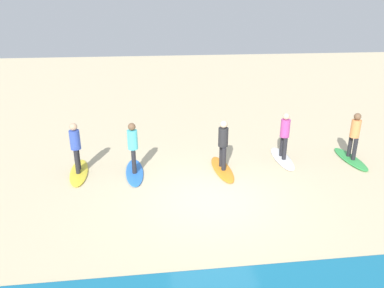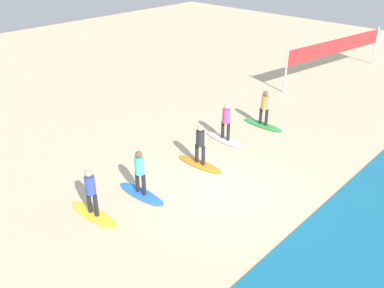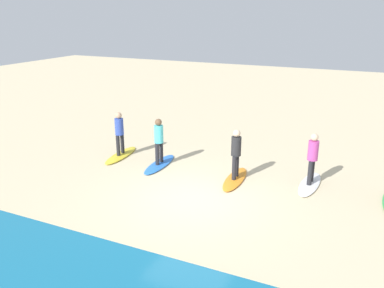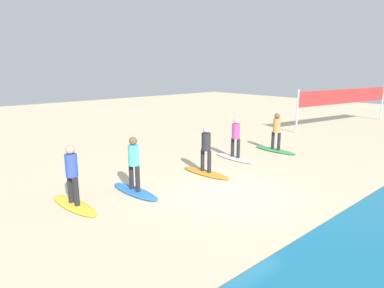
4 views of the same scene
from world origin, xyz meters
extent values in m
plane|color=beige|center=(0.00, 0.00, 0.00)|extent=(60.00, 60.00, 0.00)
ellipsoid|color=white|center=(-2.97, -2.41, 0.04)|extent=(0.65, 2.12, 0.09)
cylinder|color=#232328|center=(-2.96, -2.25, 0.48)|extent=(0.14, 0.14, 0.78)
cylinder|color=#232328|center=(-2.97, -2.57, 0.48)|extent=(0.14, 0.14, 0.78)
cylinder|color=#B74293|center=(-2.97, -2.41, 1.18)|extent=(0.32, 0.32, 0.62)
sphere|color=beige|center=(-2.97, -2.41, 1.61)|extent=(0.24, 0.24, 0.24)
ellipsoid|color=orange|center=(-0.67, -1.80, 0.04)|extent=(0.69, 2.13, 0.09)
cylinder|color=#232328|center=(-0.68, -1.64, 0.48)|extent=(0.14, 0.14, 0.78)
cylinder|color=#232328|center=(-0.66, -1.96, 0.48)|extent=(0.14, 0.14, 0.78)
cylinder|color=#262628|center=(-0.67, -1.80, 1.18)|extent=(0.32, 0.32, 0.62)
sphere|color=beige|center=(-0.67, -1.80, 1.61)|extent=(0.24, 0.24, 0.24)
ellipsoid|color=blue|center=(2.22, -1.91, 0.04)|extent=(0.66, 2.13, 0.09)
cylinder|color=#232328|center=(2.21, -1.75, 0.48)|extent=(0.14, 0.14, 0.78)
cylinder|color=#232328|center=(2.23, -2.07, 0.48)|extent=(0.14, 0.14, 0.78)
cylinder|color=#4CC6D1|center=(2.22, -1.91, 1.18)|extent=(0.32, 0.32, 0.62)
sphere|color=brown|center=(2.22, -1.91, 1.61)|extent=(0.24, 0.24, 0.24)
ellipsoid|color=yellow|center=(4.03, -2.12, 0.04)|extent=(0.74, 2.14, 0.09)
cylinder|color=#232328|center=(4.01, -1.96, 0.48)|extent=(0.14, 0.14, 0.78)
cylinder|color=#232328|center=(4.04, -2.28, 0.48)|extent=(0.14, 0.14, 0.78)
cylinder|color=#334CAD|center=(4.03, -2.12, 1.18)|extent=(0.32, 0.32, 0.62)
sphere|color=tan|center=(4.03, -2.12, 1.61)|extent=(0.24, 0.24, 0.24)
camera|label=1|loc=(1.67, 9.08, 5.24)|focal=34.35mm
camera|label=2|loc=(9.54, 7.43, 8.19)|focal=38.27mm
camera|label=3|loc=(-4.46, 9.75, 5.30)|focal=37.46mm
camera|label=4|loc=(7.46, 6.48, 3.74)|focal=31.84mm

